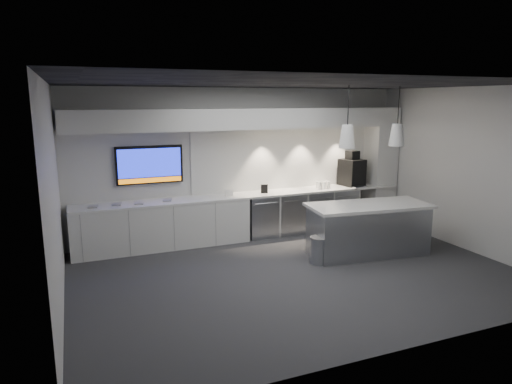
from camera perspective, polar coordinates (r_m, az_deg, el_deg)
name	(u,v)px	position (r m, az deg, el deg)	size (l,w,h in m)	color
floor	(298,274)	(7.53, 5.21, -10.11)	(7.00, 7.00, 0.00)	#313234
ceiling	(301,83)	(7.01, 5.66, 13.35)	(7.00, 7.00, 0.00)	black
wall_back	(243,162)	(9.38, -1.65, 3.71)	(7.00, 7.00, 0.00)	silver
wall_front	(409,221)	(5.09, 18.55, -3.50)	(7.00, 7.00, 0.00)	silver
wall_left	(54,201)	(6.34, -23.92, -1.03)	(7.00, 7.00, 0.00)	silver
wall_right	(469,170)	(9.26, 25.04, 2.54)	(7.00, 7.00, 0.00)	silver
back_counter	(249,195)	(9.18, -0.92, -0.38)	(6.80, 0.65, 0.04)	white
left_base_cabinets	(163,225)	(8.83, -11.58, -4.11)	(3.30, 0.63, 0.86)	silver
fridge_unit_a	(260,216)	(9.38, 0.52, -2.98)	(0.60, 0.61, 0.85)	#94979C
fridge_unit_b	(288,213)	(9.63, 3.98, -2.62)	(0.60, 0.61, 0.85)	#94979C
fridge_unit_c	(314,210)	(9.92, 7.25, -2.27)	(0.60, 0.61, 0.85)	#94979C
fridge_unit_d	(339,208)	(10.24, 10.33, -1.94)	(0.60, 0.61, 0.85)	#94979C
backsplash	(296,157)	(9.83, 4.97, 4.33)	(4.60, 0.03, 1.30)	silver
soffit	(248,119)	(9.02, -1.01, 9.15)	(6.90, 0.60, 0.40)	silver
column	(380,166)	(10.70, 15.24, 3.19)	(0.55, 0.55, 2.60)	silver
wall_tv	(150,165)	(8.84, -13.16, 3.33)	(1.25, 0.07, 0.72)	black
island	(368,229)	(8.53, 13.82, -4.50)	(2.27, 1.17, 0.93)	#94979C
bin	(319,250)	(7.96, 7.93, -7.20)	(0.33, 0.33, 0.46)	#94979C
coffee_machine	(352,171)	(10.28, 11.90, 2.56)	(0.50, 0.65, 0.77)	black
sign_black	(264,189)	(9.24, 1.05, 0.40)	(0.14, 0.02, 0.18)	black
sign_white	(229,193)	(8.97, -3.39, -0.10)	(0.18, 0.02, 0.14)	white
cup_cluster	(323,185)	(9.84, 8.39, 0.88)	(0.28, 0.18, 0.15)	white
tray_a	(93,207)	(8.53, -19.71, -1.76)	(0.16, 0.16, 0.03)	gray
tray_b	(117,204)	(8.58, -17.02, -1.50)	(0.16, 0.16, 0.03)	gray
tray_c	(139,203)	(8.57, -14.43, -1.38)	(0.16, 0.16, 0.03)	gray
tray_d	(167,200)	(8.73, -11.03, -1.00)	(0.16, 0.16, 0.03)	gray
pendant_left	(347,136)	(7.94, 11.33, 6.83)	(0.28, 0.28, 1.10)	silver
pendant_right	(397,135)	(8.55, 17.21, 6.86)	(0.28, 0.28, 1.10)	silver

